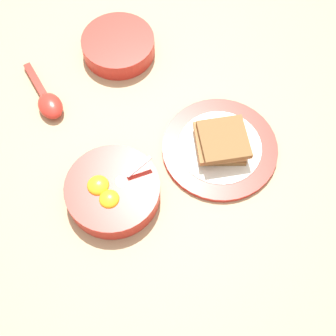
{
  "coord_description": "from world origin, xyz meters",
  "views": [
    {
      "loc": [
        0.48,
        -0.14,
        0.81
      ],
      "look_at": [
        0.1,
        -0.04,
        0.02
      ],
      "focal_mm": 50.0,
      "sensor_mm": 36.0,
      "label": 1
    }
  ],
  "objects_px": {
    "toast_sandwich": "(222,141)",
    "congee_bowl": "(118,45)",
    "egg_bowl": "(113,191)",
    "soup_spoon": "(48,101)",
    "toast_plate": "(220,148)"
  },
  "relations": [
    {
      "from": "soup_spoon",
      "to": "congee_bowl",
      "type": "relative_size",
      "value": 1.03
    },
    {
      "from": "egg_bowl",
      "to": "congee_bowl",
      "type": "xyz_separation_m",
      "value": [
        -0.34,
        0.08,
        -0.0
      ]
    },
    {
      "from": "egg_bowl",
      "to": "toast_sandwich",
      "type": "bearing_deg",
      "value": 101.69
    },
    {
      "from": "toast_sandwich",
      "to": "soup_spoon",
      "type": "height_order",
      "value": "toast_sandwich"
    },
    {
      "from": "soup_spoon",
      "to": "congee_bowl",
      "type": "height_order",
      "value": "congee_bowl"
    },
    {
      "from": "congee_bowl",
      "to": "toast_plate",
      "type": "bearing_deg",
      "value": 26.29
    },
    {
      "from": "toast_sandwich",
      "to": "toast_plate",
      "type": "bearing_deg",
      "value": -107.56
    },
    {
      "from": "egg_bowl",
      "to": "toast_sandwich",
      "type": "xyz_separation_m",
      "value": [
        -0.05,
        0.22,
        0.01
      ]
    },
    {
      "from": "egg_bowl",
      "to": "toast_plate",
      "type": "distance_m",
      "value": 0.23
    },
    {
      "from": "toast_sandwich",
      "to": "congee_bowl",
      "type": "bearing_deg",
      "value": -153.52
    },
    {
      "from": "soup_spoon",
      "to": "toast_sandwich",
      "type": "bearing_deg",
      "value": 59.16
    },
    {
      "from": "toast_plate",
      "to": "congee_bowl",
      "type": "distance_m",
      "value": 0.32
    },
    {
      "from": "toast_sandwich",
      "to": "congee_bowl",
      "type": "distance_m",
      "value": 0.32
    },
    {
      "from": "toast_plate",
      "to": "soup_spoon",
      "type": "xyz_separation_m",
      "value": [
        -0.19,
        -0.31,
        0.01
      ]
    },
    {
      "from": "egg_bowl",
      "to": "congee_bowl",
      "type": "relative_size",
      "value": 1.11
    }
  ]
}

